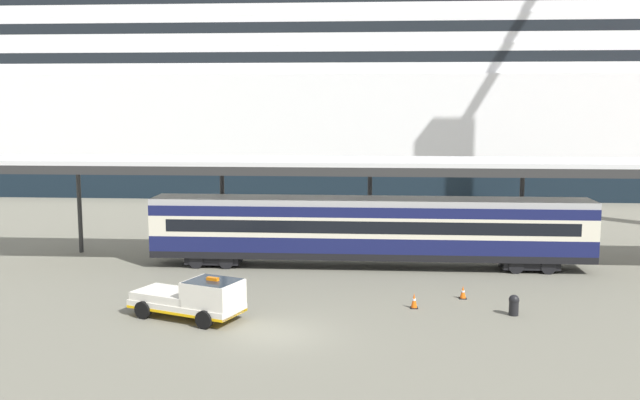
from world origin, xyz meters
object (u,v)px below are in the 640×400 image
object	(u,v)px
quay_bollard	(514,304)
traffic_cone_mid	(414,301)
service_truck	(196,298)
train_carriage	(370,228)
cruise_ship	(391,59)
traffic_cone_near	(463,292)

from	to	relation	value
quay_bollard	traffic_cone_mid	bearing A→B (deg)	169.75
service_truck	quay_bollard	xyz separation A→B (m)	(14.37, 1.58, -0.47)
train_carriage	cruise_ship	bearing A→B (deg)	86.84
cruise_ship	quay_bollard	world-z (taller)	cruise_ship
service_truck	quay_bollard	bearing A→B (deg)	6.28
traffic_cone_near	traffic_cone_mid	distance (m)	3.12
train_carriage	traffic_cone_near	distance (m)	8.32
cruise_ship	quay_bollard	bearing A→B (deg)	-85.01
train_carriage	service_truck	distance (m)	13.38
train_carriage	traffic_cone_near	bearing A→B (deg)	-54.77
cruise_ship	train_carriage	bearing A→B (deg)	-93.16
train_carriage	traffic_cone_near	size ratio (longest dim) A/B	39.50
service_truck	traffic_cone_mid	world-z (taller)	service_truck
traffic_cone_mid	quay_bollard	xyz separation A→B (m)	(4.48, -0.81, 0.16)
train_carriage	quay_bollard	bearing A→B (deg)	-54.40
traffic_cone_near	quay_bollard	world-z (taller)	quay_bollard
cruise_ship	train_carriage	size ratio (longest dim) A/B	6.84
service_truck	traffic_cone_near	xyz separation A→B (m)	(12.41, 4.23, -0.67)
train_carriage	quay_bollard	size ratio (longest dim) A/B	26.78
cruise_ship	quay_bollard	size ratio (longest dim) A/B	183.03
traffic_cone_near	train_carriage	bearing A→B (deg)	125.23
traffic_cone_near	traffic_cone_mid	bearing A→B (deg)	-143.91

